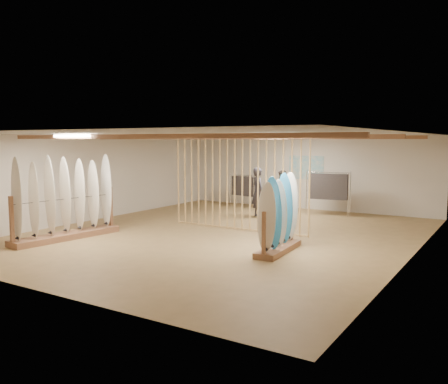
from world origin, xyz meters
The scene contains 16 objects.
floor centered at (0.00, 0.00, 0.00)m, with size 12.00×12.00×0.00m, color #A17F4D.
ceiling centered at (0.00, 0.00, 2.80)m, with size 12.00×12.00×0.00m, color gray.
wall_back centered at (0.00, 6.00, 1.40)m, with size 12.00×12.00×0.00m, color silver.
wall_front centered at (0.00, -6.00, 1.40)m, with size 12.00×12.00×0.00m, color silver.
wall_left centered at (-5.00, 0.00, 1.40)m, with size 12.00×12.00×0.00m, color silver.
wall_right centered at (5.00, 0.00, 1.40)m, with size 12.00×12.00×0.00m, color silver.
ceiling_slats centered at (0.00, 0.00, 2.72)m, with size 9.50×6.12×0.10m, color #916142.
light_panels centered at (0.00, 0.00, 2.74)m, with size 1.20×0.35×0.06m, color white.
bamboo_partition centered at (0.00, 0.80, 1.40)m, with size 4.45×0.05×2.78m.
poster centered at (0.00, 5.98, 1.60)m, with size 1.40×0.03×0.90m, color teal.
rack_left centered at (-3.28, -2.75, 0.74)m, with size 0.93×3.13×2.15m.
rack_right centered at (2.20, -1.10, 0.61)m, with size 0.64×1.93×1.80m.
clothing_rack_a centered at (-2.11, 4.94, 0.86)m, with size 1.21×0.56×1.33m.
clothing_rack_b centered at (1.29, 4.88, 1.02)m, with size 1.45×0.56×1.56m.
shopper_a centered at (-0.64, 3.26, 0.97)m, with size 0.71×0.48×1.94m, color #2B2931.
shopper_b centered at (-0.44, 4.87, 0.87)m, with size 0.84×0.65×1.74m, color #322B27.
Camera 1 is at (6.92, -11.13, 2.62)m, focal length 38.00 mm.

